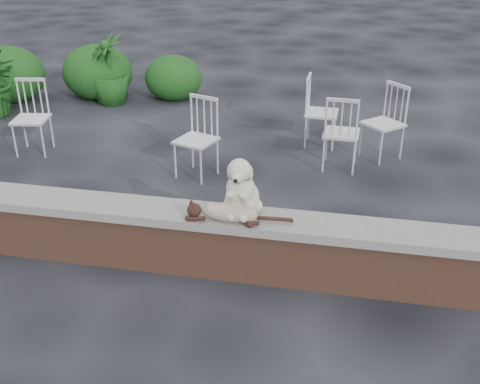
% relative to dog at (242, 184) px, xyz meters
% --- Properties ---
extents(ground, '(60.00, 60.00, 0.00)m').
position_rel_dog_xyz_m(ground, '(-0.84, -0.05, -0.86)').
color(ground, black).
rests_on(ground, ground).
extents(brick_wall, '(6.00, 0.30, 0.50)m').
position_rel_dog_xyz_m(brick_wall, '(-0.84, -0.05, -0.61)').
color(brick_wall, brown).
rests_on(brick_wall, ground).
extents(capstone, '(6.20, 0.40, 0.08)m').
position_rel_dog_xyz_m(capstone, '(-0.84, -0.05, -0.32)').
color(capstone, slate).
rests_on(capstone, brick_wall).
extents(dog, '(0.37, 0.48, 0.55)m').
position_rel_dog_xyz_m(dog, '(0.00, 0.00, 0.00)').
color(dog, beige).
rests_on(dog, capstone).
extents(cat, '(1.04, 0.26, 0.18)m').
position_rel_dog_xyz_m(cat, '(-0.08, -0.15, -0.19)').
color(cat, tan).
rests_on(cat, capstone).
extents(chair_d, '(0.79, 0.79, 0.94)m').
position_rel_dog_xyz_m(chair_d, '(1.24, 2.85, -0.39)').
color(chair_d, silver).
rests_on(chair_d, ground).
extents(chair_c, '(0.58, 0.58, 0.94)m').
position_rel_dog_xyz_m(chair_c, '(0.74, 2.42, -0.39)').
color(chair_c, silver).
rests_on(chair_c, ground).
extents(chair_e, '(0.57, 0.57, 0.94)m').
position_rel_dog_xyz_m(chair_e, '(0.45, 3.13, -0.39)').
color(chair_e, silver).
rests_on(chair_e, ground).
extents(chair_a, '(0.65, 0.65, 0.94)m').
position_rel_dog_xyz_m(chair_a, '(-3.18, 2.14, -0.39)').
color(chair_a, silver).
rests_on(chair_a, ground).
extents(chair_b, '(0.71, 0.71, 0.94)m').
position_rel_dog_xyz_m(chair_b, '(-0.91, 1.85, -0.39)').
color(chair_b, silver).
rests_on(chair_b, ground).
extents(potted_plant_b, '(0.88, 0.88, 1.11)m').
position_rel_dog_xyz_m(potted_plant_b, '(-3.01, 4.30, -0.30)').
color(potted_plant_b, '#124012').
rests_on(potted_plant_b, ground).
extents(shrubbery, '(3.68, 1.58, 0.93)m').
position_rel_dog_xyz_m(shrubbery, '(-3.63, 4.46, -0.46)').
color(shrubbery, '#124012').
rests_on(shrubbery, ground).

